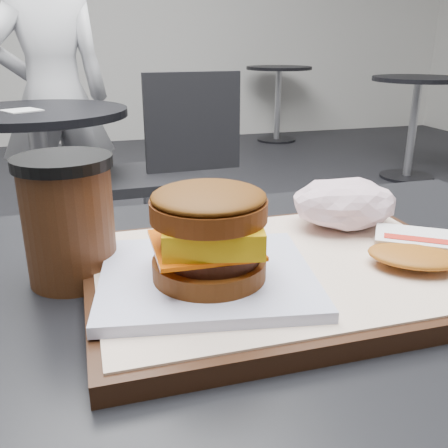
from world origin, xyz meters
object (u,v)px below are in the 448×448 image
serving_tray (282,272)px  hash_brown (417,249)px  crumpled_wrapper (345,204)px  coffee_cup (68,216)px  neighbor_chair (165,165)px  breakfast_sandwich (209,244)px  patron (54,99)px  customer_table (287,435)px  neighbor_table (41,161)px

serving_tray → hash_brown: size_ratio=2.80×
crumpled_wrapper → coffee_cup: 0.31m
serving_tray → hash_brown: bearing=-11.8°
serving_tray → coffee_cup: bearing=162.6°
serving_tray → crumpled_wrapper: bearing=35.4°
serving_tray → neighbor_chair: (0.15, 1.60, -0.27)m
breakfast_sandwich → hash_brown: size_ratio=1.59×
serving_tray → crumpled_wrapper: size_ratio=3.07×
hash_brown → patron: bearing=101.0°
hash_brown → patron: 2.19m
neighbor_chair → patron: patron is taller
breakfast_sandwich → crumpled_wrapper: 0.22m
serving_tray → neighbor_chair: size_ratio=0.43×
hash_brown → coffee_cup: coffee_cup is taller
customer_table → breakfast_sandwich: breakfast_sandwich is taller
serving_tray → crumpled_wrapper: 0.14m
breakfast_sandwich → patron: bearing=95.4°
patron → serving_tray: bearing=88.3°
hash_brown → crumpled_wrapper: (-0.02, 0.11, 0.02)m
hash_brown → neighbor_table: bearing=105.9°
neighbor_chair → breakfast_sandwich: bearing=-97.9°
customer_table → crumpled_wrapper: size_ratio=6.46×
crumpled_wrapper → neighbor_table: size_ratio=0.17×
breakfast_sandwich → neighbor_chair: 1.68m
breakfast_sandwich → coffee_cup: 0.15m
crumpled_wrapper → hash_brown: bearing=-77.0°
hash_brown → neighbor_table: 1.75m
breakfast_sandwich → neighbor_chair: (0.23, 1.63, -0.32)m
hash_brown → neighbor_chair: 1.66m
customer_table → serving_tray: serving_tray is taller
hash_brown → breakfast_sandwich: bearing=179.4°
breakfast_sandwich → neighbor_table: 1.71m
customer_table → hash_brown: (0.12, -0.01, 0.22)m
crumpled_wrapper → patron: 2.08m
neighbor_table → neighbor_chair: 0.49m
customer_table → serving_tray: 0.20m
crumpled_wrapper → neighbor_chair: size_ratio=0.14×
hash_brown → crumpled_wrapper: 0.11m
customer_table → neighbor_chair: bearing=85.1°
neighbor_table → patron: patron is taller
hash_brown → customer_table: bearing=173.4°
coffee_cup → breakfast_sandwich: bearing=-36.8°
coffee_cup → neighbor_chair: 1.61m
hash_brown → neighbor_table: hash_brown is taller
serving_tray → coffee_cup: coffee_cup is taller
serving_tray → patron: (-0.28, 2.12, -0.04)m
coffee_cup → serving_tray: bearing=-17.4°
breakfast_sandwich → coffee_cup: (-0.12, 0.09, 0.01)m
customer_table → breakfast_sandwich: 0.26m
crumpled_wrapper → neighbor_chair: 1.56m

